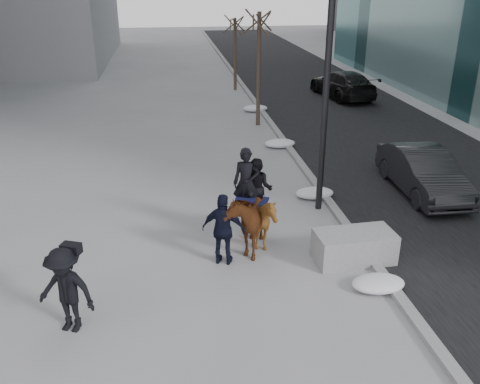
{
  "coord_description": "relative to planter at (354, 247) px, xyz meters",
  "views": [
    {
      "loc": [
        -1.59,
        -9.88,
        6.31
      ],
      "look_at": [
        0.0,
        1.2,
        1.5
      ],
      "focal_mm": 38.0,
      "sensor_mm": 36.0,
      "label": 1
    }
  ],
  "objects": [
    {
      "name": "car_far",
      "position": [
        5.42,
        16.99,
        0.36
      ],
      "size": [
        2.78,
        5.29,
        1.46
      ],
      "primitive_type": "imported",
      "rotation": [
        0.0,
        0.0,
        3.29
      ],
      "color": "black",
      "rests_on": "ground"
    },
    {
      "name": "car_near",
      "position": [
        3.51,
        3.68,
        0.32
      ],
      "size": [
        1.57,
        4.23,
        1.38
      ],
      "primitive_type": "imported",
      "rotation": [
        0.0,
        0.0,
        -0.03
      ],
      "color": "black",
      "rests_on": "ground"
    },
    {
      "name": "tree_far",
      "position": [
        -0.19,
        19.83,
        1.88
      ],
      "size": [
        1.2,
        1.2,
        4.51
      ],
      "primitive_type": null,
      "color": "#382E21",
      "rests_on": "ground"
    },
    {
      "name": "lamppost",
      "position": [
        0.01,
        3.16,
        4.62
      ],
      "size": [
        0.25,
        2.08,
        9.09
      ],
      "color": "black",
      "rests_on": "ground"
    },
    {
      "name": "road",
      "position": [
        4.41,
        9.83,
        -0.37
      ],
      "size": [
        8.0,
        90.0,
        0.01
      ],
      "primitive_type": "cube",
      "color": "black",
      "rests_on": "ground"
    },
    {
      "name": "curb",
      "position": [
        0.41,
        9.83,
        -0.31
      ],
      "size": [
        0.25,
        90.0,
        0.12
      ],
      "primitive_type": "cube",
      "color": "gray",
      "rests_on": "ground"
    },
    {
      "name": "planter",
      "position": [
        0.0,
        0.0,
        0.0
      ],
      "size": [
        1.9,
        1.03,
        0.74
      ],
      "primitive_type": "cube",
      "rotation": [
        0.0,
        0.0,
        0.06
      ],
      "color": "#949497",
      "rests_on": "ground"
    },
    {
      "name": "ground",
      "position": [
        -2.59,
        -0.17,
        -0.37
      ],
      "size": [
        120.0,
        120.0,
        0.0
      ],
      "primitive_type": "plane",
      "color": "gray",
      "rests_on": "ground"
    },
    {
      "name": "tree_near",
      "position": [
        -0.19,
        12.07,
        2.35
      ],
      "size": [
        1.2,
        1.2,
        5.43
      ],
      "primitive_type": null,
      "color": "#33241E",
      "rests_on": "ground"
    },
    {
      "name": "feeder",
      "position": [
        -3.07,
        0.33,
        0.51
      ],
      "size": [
        1.11,
        1.02,
        1.75
      ],
      "color": "black",
      "rests_on": "ground"
    },
    {
      "name": "snow_piles",
      "position": [
        0.11,
        6.86,
        -0.22
      ],
      "size": [
        1.24,
        16.56,
        0.31
      ],
      "color": "silver",
      "rests_on": "ground"
    },
    {
      "name": "mounted_right",
      "position": [
        -2.14,
        1.04,
        0.54
      ],
      "size": [
        1.63,
        1.7,
        2.27
      ],
      "color": "#532F10",
      "rests_on": "ground"
    },
    {
      "name": "camera_crew",
      "position": [
        -6.27,
        -1.69,
        0.52
      ],
      "size": [
        1.3,
        1.03,
        1.75
      ],
      "color": "black",
      "rests_on": "ground"
    },
    {
      "name": "mounted_left",
      "position": [
        -2.42,
        1.02,
        0.58
      ],
      "size": [
        1.41,
        2.14,
        2.55
      ],
      "color": "#4E2B0F",
      "rests_on": "ground"
    }
  ]
}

